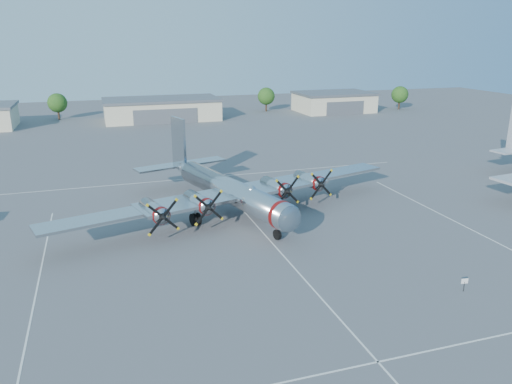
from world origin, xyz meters
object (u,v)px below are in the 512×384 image
object	(u,v)px
hangar_east	(334,102)
tree_east	(266,96)
tree_west	(57,103)
info_placard	(465,282)
main_bomber_b29	(227,212)
tree_far_east	(400,95)
hangar_center	(162,109)

from	to	relation	value
hangar_east	tree_east	size ratio (longest dim) A/B	3.10
tree_west	info_placard	bearing A→B (deg)	-70.88
hangar_east	tree_west	size ratio (longest dim) A/B	3.10
main_bomber_b29	info_placard	bearing A→B (deg)	-77.17
tree_far_east	info_placard	xyz separation A→B (m)	(-56.30, -95.89, -3.40)
tree_east	info_placard	size ratio (longest dim) A/B	5.68
tree_west	main_bomber_b29	world-z (taller)	tree_west
main_bomber_b29	info_placard	distance (m)	28.56
hangar_east	tree_east	world-z (taller)	tree_east
tree_far_east	info_placard	bearing A→B (deg)	-120.42
hangar_center	main_bomber_b29	size ratio (longest dim) A/B	0.65
hangar_east	tree_far_east	size ratio (longest dim) A/B	3.10
tree_far_east	main_bomber_b29	bearing A→B (deg)	-134.66
info_placard	tree_east	bearing A→B (deg)	86.13
hangar_center	info_placard	xyz separation A→B (m)	(11.70, -97.85, -1.89)
hangar_east	tree_west	distance (m)	73.46
hangar_center	info_placard	distance (m)	98.57
info_placard	hangar_center	bearing A→B (deg)	102.93
hangar_center	info_placard	size ratio (longest dim) A/B	24.48
info_placard	tree_far_east	bearing A→B (deg)	65.70
tree_west	main_bomber_b29	xyz separation A→B (m)	(23.00, -80.84, -4.22)
hangar_center	hangar_east	bearing A→B (deg)	0.00
tree_west	info_placard	xyz separation A→B (m)	(36.70, -105.89, -3.40)
hangar_east	tree_east	bearing A→B (deg)	161.46
hangar_east	info_placard	bearing A→B (deg)	-110.35
tree_west	tree_far_east	size ratio (longest dim) A/B	1.00
hangar_center	main_bomber_b29	xyz separation A→B (m)	(-2.00, -72.81, -2.71)
tree_far_east	tree_west	bearing A→B (deg)	173.86
hangar_center	info_placard	bearing A→B (deg)	-83.18
tree_east	main_bomber_b29	xyz separation A→B (m)	(-32.00, -78.84, -4.22)
main_bomber_b29	hangar_center	bearing A→B (deg)	72.56
tree_east	hangar_east	bearing A→B (deg)	-18.54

